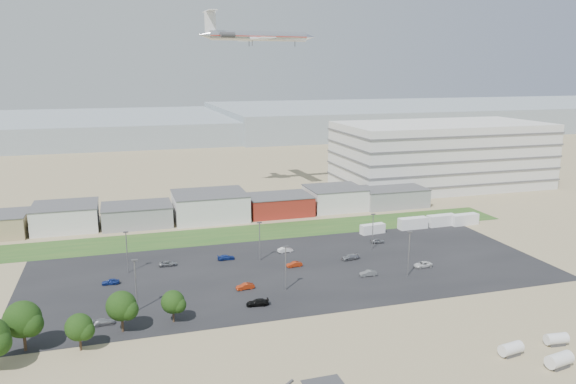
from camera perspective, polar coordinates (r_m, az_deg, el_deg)
name	(u,v)px	position (r m, az deg, el deg)	size (l,w,h in m)	color
ground	(299,306)	(112.65, 1.08, -11.52)	(700.00, 700.00, 0.00)	#988461
parking_lot	(292,270)	(131.72, 0.46, -7.89)	(120.00, 50.00, 0.01)	black
grass_strip	(242,234)	(159.92, -4.69, -4.23)	(160.00, 16.00, 0.02)	#25511E
hills_backdrop	(219,126)	(421.12, -7.04, 6.72)	(700.00, 200.00, 9.00)	gray
building_row	(174,209)	(174.60, -11.51, -1.65)	(170.00, 20.00, 8.00)	silver
parking_garage	(441,154)	(230.59, 15.26, 3.70)	(80.00, 40.00, 25.00)	silver
storage_tank_nw	(511,349)	(101.44, 21.71, -14.56)	(3.98, 1.99, 2.39)	silver
storage_tank_ne	(556,339)	(107.88, 25.60, -13.29)	(3.78, 1.89, 2.27)	silver
storage_tank_sw	(559,360)	(100.70, 25.85, -15.08)	(4.36, 2.18, 2.62)	silver
box_trailer_a	(373,229)	(160.95, 8.59, -3.72)	(7.21, 2.25, 2.70)	silver
box_trailer_b	(413,223)	(167.86, 12.56, -3.11)	(8.68, 2.71, 3.25)	silver
box_trailer_c	(441,220)	(172.93, 15.32, -2.79)	(8.78, 2.75, 3.29)	silver
box_trailer_d	(464,219)	(176.04, 17.48, -2.67)	(8.62, 2.69, 3.23)	silver
tree_left	(23,323)	(104.06, -25.34, -11.95)	(6.51, 6.51, 9.77)	black
tree_mid	(79,330)	(101.11, -20.44, -13.00)	(4.87, 4.87, 7.30)	black
tree_right	(121,309)	(105.15, -16.56, -11.33)	(5.72, 5.72, 8.57)	black
tree_near	(173,304)	(106.95, -11.61, -11.12)	(4.62, 4.62, 6.93)	black
lightpole_front_l	(136,285)	(112.56, -15.20, -9.15)	(1.22, 0.51, 10.36)	slate
lightpole_front_m	(286,268)	(118.63, -0.24, -7.75)	(1.13, 0.47, 9.64)	slate
lightpole_front_r	(409,254)	(129.35, 12.17, -6.14)	(1.21, 0.51, 10.31)	slate
lightpole_back_l	(127,252)	(133.40, -16.04, -5.91)	(1.15, 0.48, 9.76)	slate
lightpole_back_m	(260,241)	(136.47, -2.90, -5.03)	(1.13, 0.47, 9.64)	slate
lightpole_back_r	(373,232)	(146.40, 8.60, -3.99)	(1.11, 0.46, 9.40)	slate
airliner	(259,36)	(205.97, -3.01, 15.55)	(43.26, 29.49, 12.78)	silver
parked_car_0	(423,265)	(136.84, 13.52, -7.18)	(2.09, 4.54, 1.26)	silver
parked_car_1	(368,273)	(128.98, 8.15, -8.16)	(1.37, 3.92, 1.29)	#595B5E
parked_car_3	(257,302)	(112.85, -3.13, -11.14)	(1.82, 4.47, 1.30)	black
parked_car_4	(245,286)	(120.74, -4.38, -9.54)	(1.36, 3.90, 1.29)	#99290D
parked_car_5	(111,282)	(128.82, -17.58, -8.67)	(1.49, 3.71, 1.26)	navy
parked_car_6	(226,257)	(138.84, -6.31, -6.62)	(1.70, 4.19, 1.22)	navy
parked_car_7	(294,264)	(133.26, 0.64, -7.36)	(1.31, 3.75, 1.24)	#99290D
parked_car_8	(377,241)	(152.63, 9.08, -4.92)	(1.49, 3.70, 1.26)	#A5A5AA
parked_car_9	(168,263)	(136.90, -12.12, -7.11)	(1.96, 4.24, 1.18)	#A5A5AA
parked_car_10	(104,322)	(110.24, -18.20, -12.41)	(1.63, 4.00, 1.16)	#A5A5AA
parked_car_11	(285,250)	(143.46, -0.28, -5.89)	(1.36, 3.90, 1.28)	silver
parked_car_12	(350,257)	(138.87, 6.32, -6.59)	(1.84, 4.53, 1.31)	#A5A5AA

